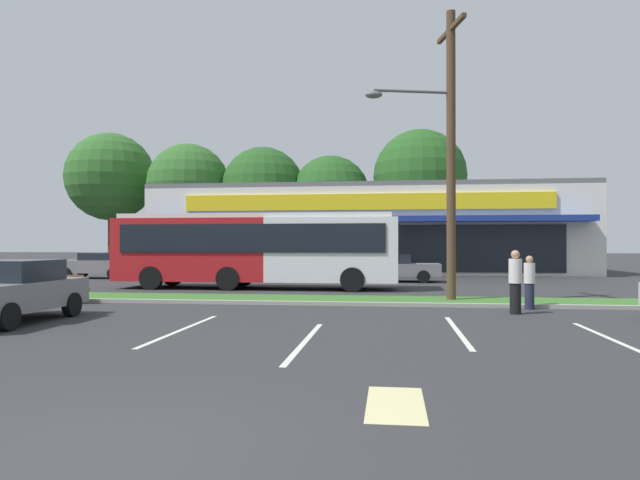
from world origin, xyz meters
name	(u,v)px	position (x,y,z in m)	size (l,w,h in m)	color
ground_plane	(104,454)	(0.00, 0.00, 0.00)	(240.00, 240.00, 0.00)	#2D2D30
grass_median	(312,300)	(0.00, 14.00, 0.06)	(56.00, 2.20, 0.12)	#386B28
curb_lip	(307,303)	(0.00, 12.78, 0.06)	(56.00, 0.24, 0.12)	#99968C
parking_stripe_0	(182,330)	(-2.06, 7.35, 0.00)	(0.12, 4.80, 0.01)	silver
parking_stripe_1	(305,341)	(0.94, 6.19, 0.00)	(0.12, 4.80, 0.01)	silver
parking_stripe_2	(458,331)	(4.12, 7.90, 0.00)	(0.12, 4.80, 0.01)	silver
parking_stripe_3	(613,340)	(7.10, 7.13, 0.00)	(0.12, 4.80, 0.01)	silver
lot_arrow	(396,404)	(2.70, 1.96, 0.00)	(0.70, 1.60, 0.01)	beige
storefront_building	(368,230)	(0.98, 35.74, 2.93)	(28.57, 12.82, 5.86)	silver
tree_far_left	(110,177)	(-23.31, 44.74, 8.20)	(8.14, 8.14, 12.28)	#473323
tree_left	(188,185)	(-14.94, 42.52, 7.12)	(7.15, 7.15, 10.71)	#473323
tree_mid_left	(263,189)	(-8.30, 42.67, 6.73)	(7.13, 7.13, 10.30)	#473323
tree_mid	(331,195)	(-2.43, 42.74, 6.15)	(6.61, 6.61, 9.47)	#473323
tree_mid_right	(420,176)	(5.05, 42.36, 7.56)	(7.69, 7.69, 11.42)	#473323
utility_pole	(447,146)	(4.47, 13.99, 5.17)	(3.16, 2.36, 9.64)	#4C3826
city_bus	(256,248)	(-3.17, 19.09, 1.77)	(12.31, 2.71, 3.25)	#AD191E
bus_stop_bench	(63,288)	(-7.97, 12.22, 0.50)	(1.60, 0.45, 0.95)	brown
car_2	(98,265)	(-13.81, 25.15, 0.76)	(4.42, 1.89, 1.44)	slate
car_3	(393,267)	(2.77, 24.33, 0.73)	(4.62, 1.95, 1.41)	slate
car_4	(12,291)	(-6.70, 7.98, 0.78)	(1.95, 4.11, 1.54)	slate
pedestrian_near_bench	(529,282)	(6.74, 12.48, 0.80)	(0.32, 0.32, 1.59)	#1E2338
pedestrian_by_pole	(515,282)	(6.07, 11.24, 0.89)	(0.36, 0.36, 1.77)	black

